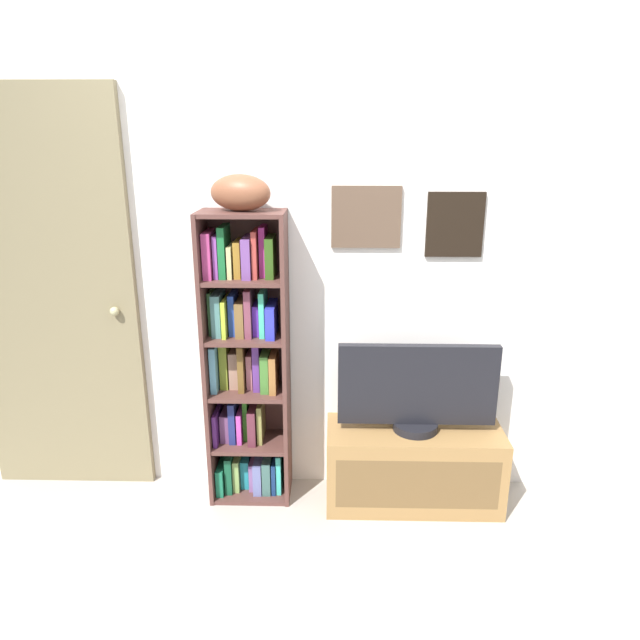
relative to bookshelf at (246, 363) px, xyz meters
name	(u,v)px	position (x,y,z in m)	size (l,w,h in m)	color
back_wall	(342,251)	(0.47, 0.13, 0.54)	(4.80, 0.08, 2.51)	white
bookshelf	(246,363)	(0.00, 0.00, 0.00)	(0.40, 0.25, 1.47)	#52312B
football	(240,193)	(0.01, -0.03, 0.83)	(0.28, 0.16, 0.16)	brown
tv_stand	(413,466)	(0.84, -0.08, -0.52)	(0.87, 0.35, 0.40)	olive
television	(417,389)	(0.84, -0.08, -0.10)	(0.77, 0.22, 0.44)	black
door	(53,301)	(-0.96, 0.07, 0.29)	(0.83, 0.09, 2.02)	#7C6F4F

